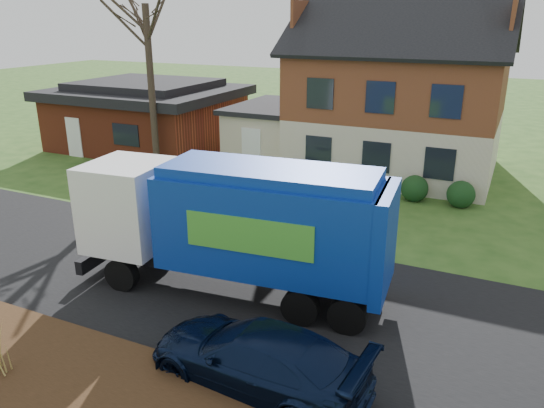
% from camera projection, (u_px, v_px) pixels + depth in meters
% --- Properties ---
extents(ground, '(120.00, 120.00, 0.00)m').
position_uv_depth(ground, '(211.00, 283.00, 14.98)').
color(ground, '#294E1A').
rests_on(ground, ground).
extents(road, '(80.00, 7.00, 0.02)m').
position_uv_depth(road, '(211.00, 283.00, 14.97)').
color(road, black).
rests_on(road, ground).
extents(mulch_verge, '(80.00, 3.50, 0.30)m').
position_uv_depth(mulch_verge, '(69.00, 393.00, 10.41)').
color(mulch_verge, black).
rests_on(mulch_verge, ground).
extents(main_house, '(12.95, 8.95, 9.26)m').
position_uv_depth(main_house, '(389.00, 86.00, 24.89)').
color(main_house, beige).
rests_on(main_house, ground).
extents(ranch_house, '(9.80, 8.20, 3.70)m').
position_uv_depth(ranch_house, '(148.00, 114.00, 30.25)').
color(ranch_house, maroon).
rests_on(ranch_house, ground).
extents(garbage_truck, '(8.64, 3.04, 3.63)m').
position_uv_depth(garbage_truck, '(238.00, 221.00, 13.81)').
color(garbage_truck, black).
rests_on(garbage_truck, ground).
extents(silver_sedan, '(4.65, 3.12, 1.45)m').
position_uv_depth(silver_sedan, '(215.00, 210.00, 18.55)').
color(silver_sedan, '#989B9F').
rests_on(silver_sedan, ground).
extents(navy_wagon, '(4.84, 2.30, 1.36)m').
position_uv_depth(navy_wagon, '(257.00, 358.00, 10.62)').
color(navy_wagon, black).
rests_on(navy_wagon, ground).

